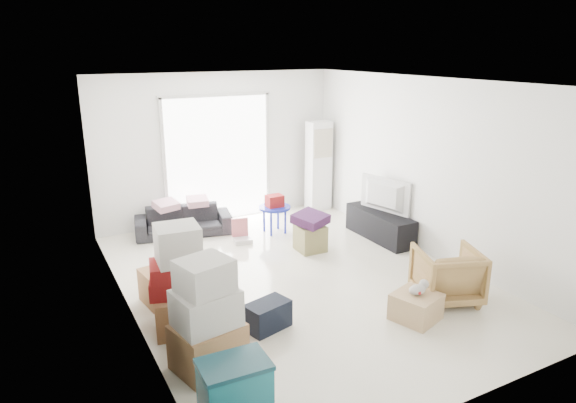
{
  "coord_description": "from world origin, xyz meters",
  "views": [
    {
      "loc": [
        -3.22,
        -5.73,
        3.11
      ],
      "look_at": [
        -0.04,
        0.2,
        1.08
      ],
      "focal_mm": 32.0,
      "sensor_mm": 36.0,
      "label": 1
    }
  ],
  "objects_px": {
    "tv_console": "(380,225)",
    "kids_table": "(275,206)",
    "sofa": "(183,217)",
    "storage_bins": "(235,396)",
    "wood_crate": "(416,307)",
    "ac_tower": "(319,166)",
    "armchair": "(447,272)",
    "ottoman": "(310,238)",
    "television": "(381,208)"
  },
  "relations": [
    {
      "from": "tv_console",
      "to": "ottoman",
      "type": "relative_size",
      "value": 3.36
    },
    {
      "from": "sofa",
      "to": "wood_crate",
      "type": "bearing_deg",
      "value": -57.62
    },
    {
      "from": "ottoman",
      "to": "sofa",
      "type": "bearing_deg",
      "value": 132.81
    },
    {
      "from": "ac_tower",
      "to": "storage_bins",
      "type": "distance_m",
      "value": 6.32
    },
    {
      "from": "storage_bins",
      "to": "kids_table",
      "type": "xyz_separation_m",
      "value": [
        2.46,
        4.16,
        0.16
      ]
    },
    {
      "from": "ac_tower",
      "to": "kids_table",
      "type": "relative_size",
      "value": 2.58
    },
    {
      "from": "ottoman",
      "to": "wood_crate",
      "type": "xyz_separation_m",
      "value": [
        0.0,
        -2.46,
        -0.05
      ]
    },
    {
      "from": "tv_console",
      "to": "kids_table",
      "type": "xyz_separation_m",
      "value": [
        -1.44,
        1.09,
        0.25
      ]
    },
    {
      "from": "armchair",
      "to": "wood_crate",
      "type": "bearing_deg",
      "value": 37.11
    },
    {
      "from": "sofa",
      "to": "kids_table",
      "type": "relative_size",
      "value": 2.39
    },
    {
      "from": "storage_bins",
      "to": "wood_crate",
      "type": "distance_m",
      "value": 2.7
    },
    {
      "from": "ottoman",
      "to": "kids_table",
      "type": "distance_m",
      "value": 1.04
    },
    {
      "from": "ac_tower",
      "to": "kids_table",
      "type": "distance_m",
      "value": 1.66
    },
    {
      "from": "ac_tower",
      "to": "kids_table",
      "type": "height_order",
      "value": "ac_tower"
    },
    {
      "from": "sofa",
      "to": "kids_table",
      "type": "height_order",
      "value": "kids_table"
    },
    {
      "from": "television",
      "to": "ottoman",
      "type": "height_order",
      "value": "television"
    },
    {
      "from": "television",
      "to": "armchair",
      "type": "height_order",
      "value": "armchair"
    },
    {
      "from": "armchair",
      "to": "wood_crate",
      "type": "relative_size",
      "value": 1.58
    },
    {
      "from": "television",
      "to": "ottoman",
      "type": "distance_m",
      "value": 1.35
    },
    {
      "from": "ac_tower",
      "to": "ottoman",
      "type": "distance_m",
      "value": 2.31
    },
    {
      "from": "ac_tower",
      "to": "wood_crate",
      "type": "xyz_separation_m",
      "value": [
        -1.25,
        -4.28,
        -0.71
      ]
    },
    {
      "from": "ac_tower",
      "to": "wood_crate",
      "type": "distance_m",
      "value": 4.52
    },
    {
      "from": "tv_console",
      "to": "kids_table",
      "type": "height_order",
      "value": "kids_table"
    },
    {
      "from": "sofa",
      "to": "storage_bins",
      "type": "height_order",
      "value": "storage_bins"
    },
    {
      "from": "television",
      "to": "tv_console",
      "type": "bearing_deg",
      "value": -13.69
    },
    {
      "from": "tv_console",
      "to": "sofa",
      "type": "bearing_deg",
      "value": 148.22
    },
    {
      "from": "tv_console",
      "to": "sofa",
      "type": "height_order",
      "value": "sofa"
    },
    {
      "from": "wood_crate",
      "to": "kids_table",
      "type": "bearing_deg",
      "value": 92.22
    },
    {
      "from": "ac_tower",
      "to": "armchair",
      "type": "xyz_separation_m",
      "value": [
        -0.58,
        -4.08,
        -0.49
      ]
    },
    {
      "from": "storage_bins",
      "to": "kids_table",
      "type": "height_order",
      "value": "kids_table"
    },
    {
      "from": "storage_bins",
      "to": "wood_crate",
      "type": "xyz_separation_m",
      "value": [
        2.6,
        0.7,
        -0.17
      ]
    },
    {
      "from": "ac_tower",
      "to": "storage_bins",
      "type": "bearing_deg",
      "value": -127.66
    },
    {
      "from": "armchair",
      "to": "wood_crate",
      "type": "distance_m",
      "value": 0.74
    },
    {
      "from": "sofa",
      "to": "wood_crate",
      "type": "height_order",
      "value": "sofa"
    },
    {
      "from": "tv_console",
      "to": "armchair",
      "type": "xyz_separation_m",
      "value": [
        -0.63,
        -2.16,
        0.15
      ]
    },
    {
      "from": "television",
      "to": "kids_table",
      "type": "xyz_separation_m",
      "value": [
        -1.44,
        1.09,
        -0.05
      ]
    },
    {
      "from": "ottoman",
      "to": "kids_table",
      "type": "bearing_deg",
      "value": 97.47
    },
    {
      "from": "tv_console",
      "to": "ottoman",
      "type": "xyz_separation_m",
      "value": [
        -1.31,
        0.1,
        -0.02
      ]
    },
    {
      "from": "tv_console",
      "to": "television",
      "type": "bearing_deg",
      "value": -90.0
    },
    {
      "from": "tv_console",
      "to": "sofa",
      "type": "distance_m",
      "value": 3.36
    },
    {
      "from": "kids_table",
      "to": "wood_crate",
      "type": "bearing_deg",
      "value": -87.78
    },
    {
      "from": "ac_tower",
      "to": "ottoman",
      "type": "bearing_deg",
      "value": -124.55
    },
    {
      "from": "ac_tower",
      "to": "television",
      "type": "bearing_deg",
      "value": -88.51
    },
    {
      "from": "armchair",
      "to": "wood_crate",
      "type": "height_order",
      "value": "armchair"
    },
    {
      "from": "ac_tower",
      "to": "storage_bins",
      "type": "height_order",
      "value": "ac_tower"
    },
    {
      "from": "television",
      "to": "armchair",
      "type": "bearing_deg",
      "value": 150.16
    },
    {
      "from": "armchair",
      "to": "ottoman",
      "type": "bearing_deg",
      "value": -52.61
    },
    {
      "from": "storage_bins",
      "to": "ac_tower",
      "type": "bearing_deg",
      "value": 52.34
    },
    {
      "from": "television",
      "to": "armchair",
      "type": "distance_m",
      "value": 2.26
    },
    {
      "from": "television",
      "to": "wood_crate",
      "type": "height_order",
      "value": "television"
    }
  ]
}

